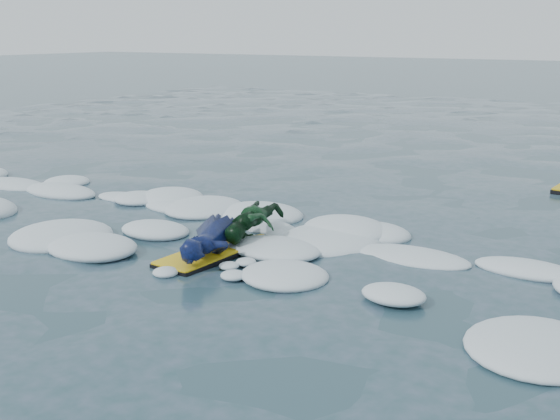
{
  "coord_description": "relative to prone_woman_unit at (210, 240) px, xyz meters",
  "views": [
    {
      "loc": [
        5.02,
        -5.96,
        2.52
      ],
      "look_at": [
        0.44,
        1.6,
        0.26
      ],
      "focal_mm": 45.0,
      "sensor_mm": 36.0,
      "label": 1
    }
  ],
  "objects": [
    {
      "name": "foam_band",
      "position": [
        -0.35,
        0.83,
        -0.2
      ],
      "size": [
        12.0,
        3.1,
        0.3
      ],
      "primitive_type": null,
      "color": "white",
      "rests_on": "ground"
    },
    {
      "name": "prone_child_unit",
      "position": [
        0.15,
        0.68,
        0.03
      ],
      "size": [
        0.76,
        1.28,
        0.46
      ],
      "rotation": [
        0.0,
        0.0,
        1.15
      ],
      "color": "black",
      "rests_on": "ground"
    },
    {
      "name": "ground",
      "position": [
        -0.35,
        -0.2,
        -0.2
      ],
      "size": [
        120.0,
        120.0,
        0.0
      ],
      "primitive_type": "plane",
      "color": "#19333D",
      "rests_on": "ground"
    },
    {
      "name": "prone_woman_unit",
      "position": [
        0.0,
        0.0,
        0.0
      ],
      "size": [
        1.01,
        1.62,
        0.39
      ],
      "rotation": [
        0.0,
        0.0,
        1.5
      ],
      "color": "black",
      "rests_on": "ground"
    }
  ]
}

